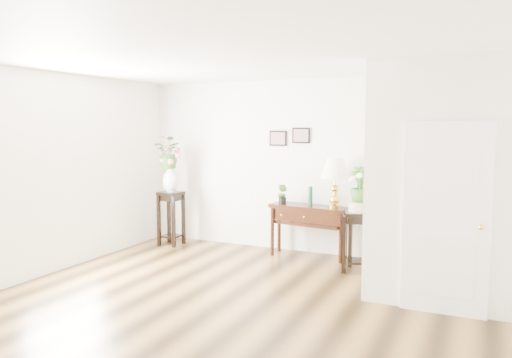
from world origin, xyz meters
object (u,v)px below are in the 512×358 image
Objects in this scene: table_lamp at (335,184)px; console_table at (308,231)px; plant_stand_a at (171,218)px; plant_stand_b at (359,242)px.

console_table is at bearing 180.00° from table_lamp.
table_lamp is 0.83× the size of plant_stand_a.
table_lamp is at bearing 4.44° from plant_stand_a.
plant_stand_a is (-2.83, -0.22, -0.71)m from table_lamp.
plant_stand_b is (3.33, -0.25, -0.04)m from plant_stand_a.
plant_stand_a is 1.08× the size of plant_stand_b.
plant_stand_b is at bearing -19.67° from console_table.
plant_stand_a is at bearing 175.72° from plant_stand_b.
plant_stand_b is (0.91, -0.47, 0.02)m from console_table.
plant_stand_a reaches higher than plant_stand_b.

